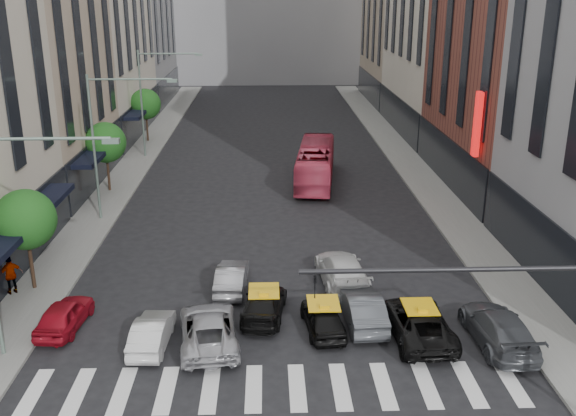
{
  "coord_description": "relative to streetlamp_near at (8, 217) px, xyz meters",
  "views": [
    {
      "loc": [
        -0.43,
        -18.68,
        13.89
      ],
      "look_at": [
        0.56,
        10.26,
        4.0
      ],
      "focal_mm": 40.0,
      "sensor_mm": 36.0,
      "label": 1
    }
  ],
  "objects": [
    {
      "name": "car_row2_right",
      "position": [
        13.28,
        6.19,
        -5.15
      ],
      "size": [
        2.59,
        5.4,
        1.52
      ],
      "primitive_type": "imported",
      "rotation": [
        0.0,
        0.0,
        3.23
      ],
      "color": "silver",
      "rests_on": "ground"
    },
    {
      "name": "car_row2_left",
      "position": [
        7.85,
        5.76,
        -5.25
      ],
      "size": [
        1.61,
        4.05,
        1.31
      ],
      "primitive_type": "imported",
      "rotation": [
        0.0,
        0.0,
        3.09
      ],
      "color": "gray",
      "rests_on": "ground"
    },
    {
      "name": "building_left_b",
      "position": [
        -6.96,
        24.0,
        6.1
      ],
      "size": [
        8.0,
        16.0,
        24.0
      ],
      "primitive_type": "cube",
      "color": "tan",
      "rests_on": "ground"
    },
    {
      "name": "streetlamp_mid",
      "position": [
        0.0,
        16.0,
        0.0
      ],
      "size": [
        5.38,
        0.25,
        9.0
      ],
      "color": "gray",
      "rests_on": "sidewalk_left"
    },
    {
      "name": "taxi_right",
      "position": [
        15.9,
        0.95,
        -5.2
      ],
      "size": [
        2.48,
        5.11,
        1.4
      ],
      "primitive_type": "imported",
      "rotation": [
        0.0,
        0.0,
        3.17
      ],
      "color": "black",
      "rests_on": "ground"
    },
    {
      "name": "bus",
      "position": [
        13.28,
        23.91,
        -4.43
      ],
      "size": [
        3.77,
        10.84,
        2.96
      ],
      "primitive_type": "imported",
      "rotation": [
        0.0,
        0.0,
        3.02
      ],
      "color": "#CC3C58",
      "rests_on": "ground"
    },
    {
      "name": "streetlamp_near",
      "position": [
        0.0,
        0.0,
        0.0
      ],
      "size": [
        5.38,
        0.25,
        9.0
      ],
      "color": "gray",
      "rests_on": "sidewalk_left"
    },
    {
      "name": "taxi_left",
      "position": [
        9.43,
        2.94,
        -5.28
      ],
      "size": [
        2.29,
        4.5,
        1.25
      ],
      "primitive_type": "imported",
      "rotation": [
        0.0,
        0.0,
        3.02
      ],
      "color": "black",
      "rests_on": "ground"
    },
    {
      "name": "liberty_sign",
      "position": [
        22.64,
        16.0,
        0.1
      ],
      "size": [
        0.3,
        0.7,
        4.0
      ],
      "color": "red",
      "rests_on": "ground"
    },
    {
      "name": "ground",
      "position": [
        10.04,
        -4.0,
        -5.9
      ],
      "size": [
        160.0,
        160.0,
        0.0
      ],
      "primitive_type": "plane",
      "color": "black",
      "rests_on": "ground"
    },
    {
      "name": "tree_far",
      "position": [
        -1.76,
        38.0,
        -2.25
      ],
      "size": [
        2.88,
        2.88,
        4.95
      ],
      "color": "black",
      "rests_on": "sidewalk_left"
    },
    {
      "name": "car_red",
      "position": [
        0.84,
        2.19,
        -5.25
      ],
      "size": [
        1.91,
        3.96,
        1.3
      ],
      "primitive_type": "imported",
      "rotation": [
        0.0,
        0.0,
        3.04
      ],
      "color": "maroon",
      "rests_on": "ground"
    },
    {
      "name": "car_white_front",
      "position": [
        4.84,
        0.63,
        -5.28
      ],
      "size": [
        1.5,
        3.83,
        1.24
      ],
      "primitive_type": "imported",
      "rotation": [
        0.0,
        0.0,
        3.09
      ],
      "color": "#BDBDBD",
      "rests_on": "ground"
    },
    {
      "name": "car_silver",
      "position": [
        7.14,
        0.71,
        -5.21
      ],
      "size": [
        2.91,
        5.25,
        1.39
      ],
      "primitive_type": "imported",
      "rotation": [
        0.0,
        0.0,
        3.27
      ],
      "color": "#A3A4A9",
      "rests_on": "ground"
    },
    {
      "name": "taxi_center",
      "position": [
        11.94,
        1.61,
        -5.26
      ],
      "size": [
        1.93,
        3.93,
        1.29
      ],
      "primitive_type": "imported",
      "rotation": [
        0.0,
        0.0,
        3.25
      ],
      "color": "black",
      "rests_on": "ground"
    },
    {
      "name": "sidewalk_right",
      "position": [
        21.54,
        26.0,
        -5.83
      ],
      "size": [
        3.0,
        96.0,
        0.15
      ],
      "primitive_type": "cube",
      "color": "slate",
      "rests_on": "ground"
    },
    {
      "name": "pedestrian_far",
      "position": [
        -2.56,
        5.41,
        -4.8
      ],
      "size": [
        1.16,
        1.06,
        1.9
      ],
      "primitive_type": "imported",
      "rotation": [
        0.0,
        0.0,
        3.82
      ],
      "color": "gray",
      "rests_on": "sidewalk_left"
    },
    {
      "name": "tree_mid",
      "position": [
        -1.76,
        22.0,
        -2.25
      ],
      "size": [
        2.88,
        2.88,
        4.95
      ],
      "color": "black",
      "rests_on": "sidewalk_left"
    },
    {
      "name": "traffic_signal",
      "position": [
        17.74,
        -5.0,
        -1.43
      ],
      "size": [
        10.1,
        0.2,
        6.0
      ],
      "color": "black",
      "rests_on": "ground"
    },
    {
      "name": "car_grey_curb",
      "position": [
        19.04,
        0.29,
        -5.17
      ],
      "size": [
        2.25,
        5.15,
        1.47
      ],
      "primitive_type": "imported",
      "rotation": [
        0.0,
        0.0,
        3.18
      ],
      "color": "#414449",
      "rests_on": "ground"
    },
    {
      "name": "tree_near",
      "position": [
        -1.76,
        6.0,
        -2.25
      ],
      "size": [
        2.88,
        2.88,
        4.95
      ],
      "color": "black",
      "rests_on": "sidewalk_left"
    },
    {
      "name": "streetlamp_far",
      "position": [
        0.0,
        32.0,
        0.0
      ],
      "size": [
        5.38,
        0.25,
        9.0
      ],
      "color": "gray",
      "rests_on": "sidewalk_left"
    },
    {
      "name": "car_grey_mid",
      "position": [
        13.72,
        2.24,
        -5.18
      ],
      "size": [
        1.76,
        4.47,
        1.45
      ],
      "primitive_type": "imported",
      "rotation": [
        0.0,
        0.0,
        3.19
      ],
      "color": "#44484D",
      "rests_on": "ground"
    },
    {
      "name": "sidewalk_left",
      "position": [
        -1.46,
        26.0,
        -5.83
      ],
      "size": [
        3.0,
        96.0,
        0.15
      ],
      "primitive_type": "cube",
      "color": "slate",
      "rests_on": "ground"
    },
    {
      "name": "building_right_b",
      "position": [
        27.04,
        23.0,
        7.1
      ],
      "size": [
        8.0,
        18.0,
        26.0
      ],
      "primitive_type": "cube",
      "color": "brown",
      "rests_on": "ground"
    }
  ]
}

